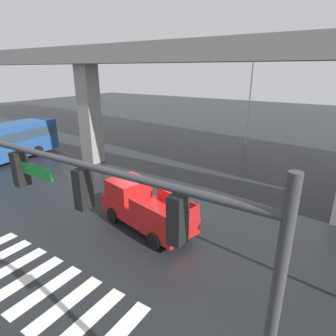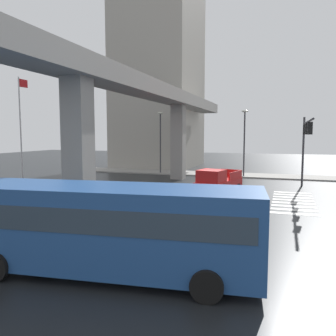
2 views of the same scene
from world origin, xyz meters
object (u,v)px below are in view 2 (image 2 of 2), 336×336
(pickup_truck, at_px, (218,183))
(street_lamp_near_corner, at_px, (244,135))
(flagpole, at_px, (21,123))
(street_lamp_mid_block, at_px, (160,135))
(city_bus, at_px, (98,224))
(traffic_signal_mast, at_px, (306,134))

(pickup_truck, xyz_separation_m, street_lamp_near_corner, (11.97, -0.58, 3.57))
(street_lamp_near_corner, bearing_deg, flagpole, 124.70)
(pickup_truck, height_order, street_lamp_mid_block, street_lamp_mid_block)
(city_bus, height_order, traffic_signal_mast, traffic_signal_mast)
(traffic_signal_mast, xyz_separation_m, street_lamp_mid_block, (8.24, 15.39, -0.11))
(pickup_truck, relative_size, city_bus, 0.49)
(traffic_signal_mast, relative_size, flagpole, 1.12)
(pickup_truck, height_order, flagpole, flagpole)
(flagpole, bearing_deg, street_lamp_near_corner, -55.30)
(city_bus, xyz_separation_m, street_lamp_mid_block, (27.81, 8.05, 2.83))
(city_bus, bearing_deg, traffic_signal_mast, -20.56)
(city_bus, bearing_deg, pickup_truck, -3.68)
(street_lamp_near_corner, height_order, flagpole, flagpole)
(city_bus, height_order, street_lamp_mid_block, street_lamp_mid_block)
(street_lamp_mid_block, bearing_deg, street_lamp_near_corner, -90.00)
(pickup_truck, bearing_deg, traffic_signal_mast, -59.48)
(city_bus, bearing_deg, street_lamp_mid_block, 16.14)
(pickup_truck, distance_m, street_lamp_near_corner, 12.50)
(pickup_truck, relative_size, street_lamp_near_corner, 0.75)
(city_bus, relative_size, street_lamp_mid_block, 1.52)
(pickup_truck, distance_m, traffic_signal_mast, 8.21)
(traffic_signal_mast, relative_size, street_lamp_near_corner, 1.50)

